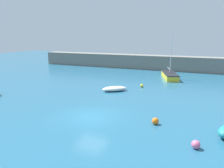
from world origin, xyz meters
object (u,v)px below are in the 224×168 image
at_px(mooring_buoy_pink, 196,144).
at_px(mooring_buoy_yellow, 142,86).
at_px(rowboat_white_midwater, 115,89).
at_px(mooring_buoy_orange, 155,121).
at_px(sailboat_tall_mast, 170,75).

bearing_deg(mooring_buoy_pink, mooring_buoy_yellow, 116.75).
distance_m(rowboat_white_midwater, mooring_buoy_pink, 14.18).
bearing_deg(mooring_buoy_yellow, mooring_buoy_orange, -70.11).
height_order(rowboat_white_midwater, mooring_buoy_orange, rowboat_white_midwater).
bearing_deg(mooring_buoy_orange, sailboat_tall_mast, 94.98).
bearing_deg(mooring_buoy_orange, mooring_buoy_pink, -42.09).
bearing_deg(rowboat_white_midwater, mooring_buoy_orange, -88.82).
height_order(mooring_buoy_orange, mooring_buoy_yellow, mooring_buoy_orange).
distance_m(rowboat_white_midwater, mooring_buoy_yellow, 4.03).
xyz_separation_m(sailboat_tall_mast, mooring_buoy_orange, (1.60, -18.33, -0.21)).
height_order(mooring_buoy_yellow, mooring_buoy_pink, mooring_buoy_pink).
bearing_deg(mooring_buoy_pink, rowboat_white_midwater, 131.58).
bearing_deg(sailboat_tall_mast, mooring_buoy_yellow, -37.07).
xyz_separation_m(rowboat_white_midwater, mooring_buoy_orange, (6.50, -7.98, -0.03)).
distance_m(sailboat_tall_mast, mooring_buoy_yellow, 7.58).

